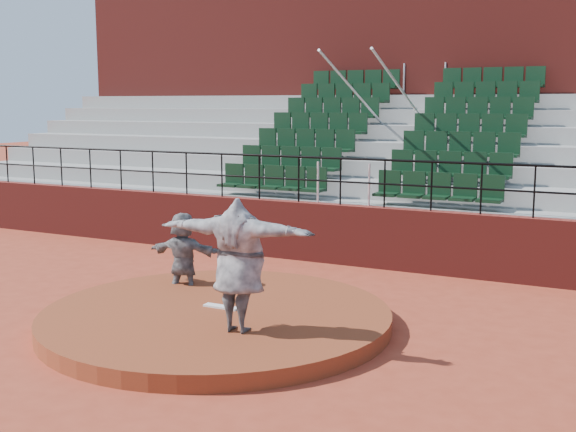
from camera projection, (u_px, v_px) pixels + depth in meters
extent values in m
plane|color=#A53C25|center=(217.00, 325.00, 11.39)|extent=(90.00, 90.00, 0.00)
cylinder|color=brown|center=(216.00, 318.00, 11.37)|extent=(5.50, 5.50, 0.25)
cube|color=white|center=(221.00, 307.00, 11.48)|extent=(0.60, 0.15, 0.03)
cube|color=maroon|center=(340.00, 234.00, 15.69)|extent=(24.00, 0.30, 1.30)
cylinder|color=black|center=(341.00, 158.00, 15.44)|extent=(24.00, 0.05, 0.05)
cylinder|color=black|center=(340.00, 182.00, 15.51)|extent=(24.00, 0.04, 0.04)
cylinder|color=black|center=(7.00, 164.00, 19.98)|extent=(0.04, 0.04, 1.00)
cylinder|color=black|center=(34.00, 165.00, 19.53)|extent=(0.04, 0.04, 1.00)
cylinder|color=black|center=(61.00, 167.00, 19.08)|extent=(0.04, 0.04, 1.00)
cylinder|color=black|center=(90.00, 168.00, 18.64)|extent=(0.04, 0.04, 1.00)
cylinder|color=black|center=(121.00, 170.00, 18.19)|extent=(0.04, 0.04, 1.00)
cylinder|color=black|center=(153.00, 172.00, 17.74)|extent=(0.04, 0.04, 1.00)
cylinder|color=black|center=(186.00, 173.00, 17.30)|extent=(0.04, 0.04, 1.00)
cylinder|color=black|center=(222.00, 175.00, 16.85)|extent=(0.04, 0.04, 1.00)
cylinder|color=black|center=(259.00, 177.00, 16.41)|extent=(0.04, 0.04, 1.00)
cylinder|color=black|center=(299.00, 179.00, 15.96)|extent=(0.04, 0.04, 1.00)
cylinder|color=black|center=(340.00, 182.00, 15.51)|extent=(0.04, 0.04, 1.00)
cylinder|color=black|center=(385.00, 184.00, 15.07)|extent=(0.04, 0.04, 1.00)
cylinder|color=black|center=(431.00, 186.00, 14.62)|extent=(0.04, 0.04, 1.00)
cylinder|color=black|center=(481.00, 189.00, 14.17)|extent=(0.04, 0.04, 1.00)
cylinder|color=black|center=(534.00, 192.00, 13.73)|extent=(0.04, 0.04, 1.00)
cube|color=gray|center=(350.00, 230.00, 16.20)|extent=(24.00, 0.85, 1.30)
cube|color=black|center=(272.00, 181.00, 16.93)|extent=(2.75, 0.48, 0.72)
cube|color=black|center=(438.00, 190.00, 15.17)|extent=(2.75, 0.48, 0.72)
cube|color=gray|center=(363.00, 216.00, 16.92)|extent=(24.00, 0.85, 1.70)
cube|color=black|center=(289.00, 161.00, 17.62)|extent=(2.75, 0.48, 0.72)
cube|color=black|center=(449.00, 168.00, 15.86)|extent=(2.75, 0.48, 0.72)
cube|color=gray|center=(376.00, 203.00, 17.63)|extent=(24.00, 0.85, 2.10)
cube|color=black|center=(304.00, 143.00, 18.31)|extent=(2.75, 0.48, 0.72)
cube|color=black|center=(459.00, 148.00, 16.54)|extent=(2.75, 0.48, 0.72)
cube|color=gray|center=(388.00, 191.00, 18.35)|extent=(24.00, 0.85, 2.50)
cube|color=black|center=(318.00, 127.00, 18.99)|extent=(2.75, 0.48, 0.72)
cube|color=black|center=(468.00, 129.00, 17.23)|extent=(2.75, 0.48, 0.72)
cube|color=gray|center=(398.00, 180.00, 19.07)|extent=(24.00, 0.85, 2.90)
cube|color=black|center=(331.00, 111.00, 19.68)|extent=(2.75, 0.48, 0.72)
cube|color=black|center=(477.00, 112.00, 17.92)|extent=(2.75, 0.48, 0.72)
cube|color=gray|center=(408.00, 170.00, 19.79)|extent=(24.00, 0.85, 3.30)
cube|color=black|center=(343.00, 96.00, 20.37)|extent=(2.75, 0.48, 0.72)
cube|color=black|center=(484.00, 96.00, 18.61)|extent=(2.75, 0.48, 0.72)
cube|color=gray|center=(418.00, 161.00, 20.51)|extent=(24.00, 0.85, 3.70)
cube|color=black|center=(354.00, 83.00, 21.05)|extent=(2.75, 0.48, 0.72)
cube|color=black|center=(492.00, 81.00, 19.29)|extent=(2.75, 0.48, 0.72)
cylinder|color=silver|center=(367.00, 106.00, 18.29)|extent=(0.06, 5.97, 2.46)
cylinder|color=silver|center=(413.00, 106.00, 17.75)|extent=(0.06, 5.97, 2.46)
cube|color=maroon|center=(438.00, 100.00, 21.94)|extent=(24.00, 3.00, 7.10)
imported|color=black|center=(239.00, 265.00, 10.18)|extent=(2.40, 0.81, 1.92)
imported|color=black|center=(184.00, 255.00, 12.93)|extent=(1.49, 0.64, 1.55)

